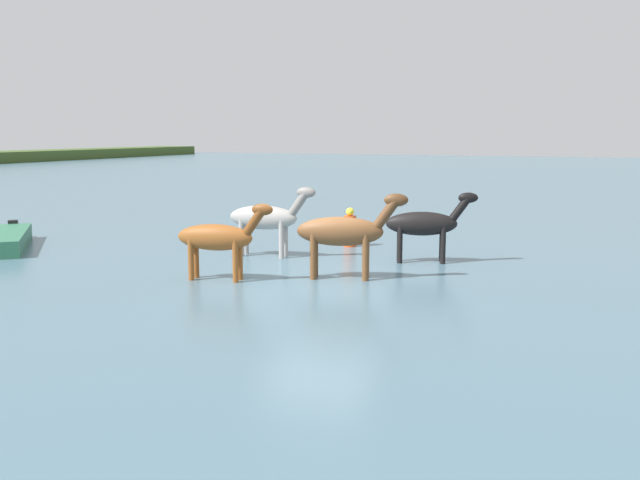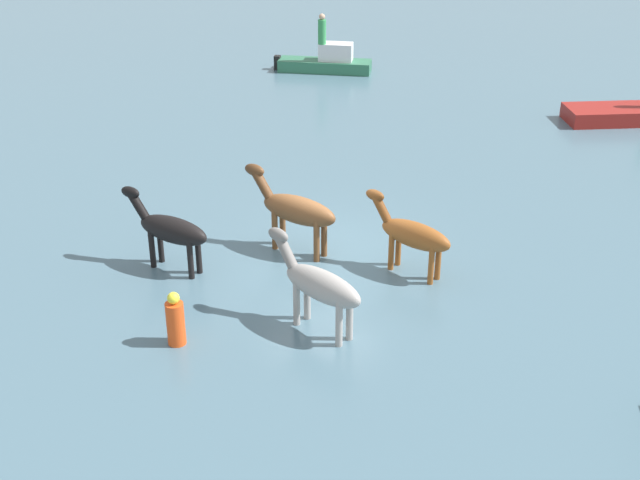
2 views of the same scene
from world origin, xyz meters
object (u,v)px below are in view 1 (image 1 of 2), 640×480
Objects in this scene: horse_gray_outer at (344,232)px; horse_dun_straggler at (425,224)px; horse_lead at (266,218)px; buoy_channel_marker at (350,229)px; horse_pinto_flank at (218,238)px; boat_motor_center at (6,243)px.

horse_gray_outer is 2.91m from horse_dun_straggler.
buoy_channel_marker is (2.40, -1.50, -0.53)m from horse_lead.
horse_pinto_flank is 8.09m from boat_motor_center.
horse_dun_straggler is 0.63× the size of boat_motor_center.
horse_gray_outer is at bearing -132.84° from horse_dun_straggler.
horse_pinto_flank is 1.99× the size of buoy_channel_marker.
horse_lead is at bearing 172.13° from horse_dun_straggler.
horse_gray_outer is at bearing 48.34° from boat_motor_center.
horse_pinto_flank is (-3.89, 3.73, -0.03)m from horse_dun_straggler.
horse_gray_outer is 10.50m from boat_motor_center.
horse_pinto_flank is 0.62× the size of boat_motor_center.
horse_dun_straggler is at bearing 5.23° from horse_lead.
horse_dun_straggler is 1.01× the size of horse_pinto_flank.
horse_lead reaches higher than buoy_channel_marker.
buoy_channel_marker is at bearing 73.66° from boat_motor_center.
horse_lead is 0.67× the size of boat_motor_center.
horse_dun_straggler is 2.02× the size of buoy_channel_marker.
horse_pinto_flank is at bearing 39.24° from boat_motor_center.
horse_pinto_flank is at bearing -152.41° from horse_dun_straggler.
horse_gray_outer reaches higher than boat_motor_center.
buoy_channel_marker is (5.50, -1.10, -0.46)m from horse_pinto_flank.
horse_dun_straggler is at bearing 36.88° from horse_pinto_flank.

